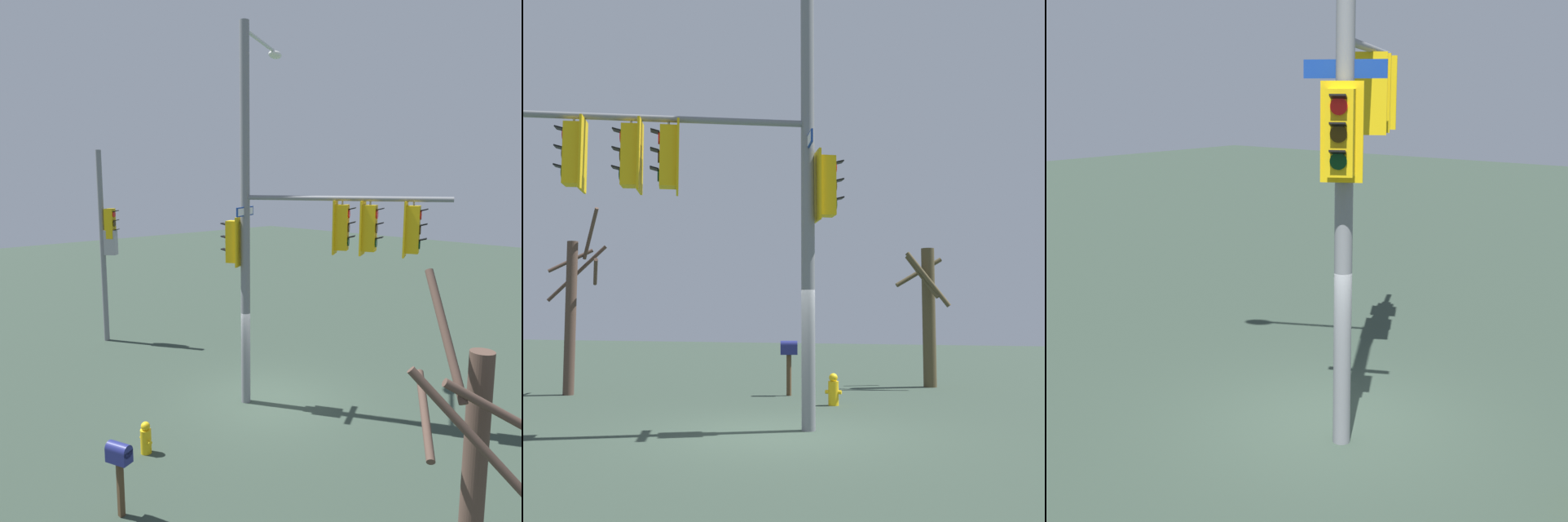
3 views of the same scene
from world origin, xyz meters
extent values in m
plane|color=#2D3B30|center=(0.00, 0.00, 0.00)|extent=(80.00, 80.00, 0.00)
cylinder|color=slate|center=(0.41, 0.46, 4.94)|extent=(0.25, 0.25, 9.89)
cylinder|color=slate|center=(-1.86, -0.65, 5.57)|extent=(4.59, 2.34, 0.12)
cube|color=gold|center=(-1.87, -0.66, 4.87)|extent=(0.44, 0.46, 1.10)
cube|color=gold|center=(-1.72, -0.58, 4.87)|extent=(0.30, 0.51, 1.30)
cylinder|color=red|center=(-2.01, -0.74, 5.21)|extent=(0.13, 0.21, 0.22)
cube|color=black|center=(-2.08, -0.77, 5.33)|extent=(0.24, 0.26, 0.06)
cylinder|color=#352504|center=(-2.01, -0.74, 4.87)|extent=(0.13, 0.21, 0.22)
cube|color=black|center=(-2.08, -0.77, 4.99)|extent=(0.24, 0.26, 0.06)
cylinder|color=black|center=(-2.01, -0.74, 4.53)|extent=(0.13, 0.21, 0.22)
cube|color=black|center=(-2.08, -0.77, 4.65)|extent=(0.24, 0.26, 0.06)
cylinder|color=slate|center=(-1.87, -0.66, 5.49)|extent=(0.04, 0.04, 0.15)
cube|color=gold|center=(-2.47, -0.95, 4.87)|extent=(0.42, 0.45, 1.10)
cube|color=gold|center=(-2.31, -0.88, 4.87)|extent=(0.26, 0.53, 1.30)
cylinder|color=red|center=(-2.62, -1.02, 5.21)|extent=(0.12, 0.21, 0.22)
cube|color=black|center=(-2.68, -1.05, 5.33)|extent=(0.23, 0.26, 0.06)
cylinder|color=#352504|center=(-2.62, -1.02, 4.87)|extent=(0.12, 0.21, 0.22)
cube|color=black|center=(-2.68, -1.05, 4.99)|extent=(0.23, 0.26, 0.06)
cylinder|color=black|center=(-2.62, -1.02, 4.53)|extent=(0.12, 0.21, 0.22)
cube|color=black|center=(-2.68, -1.05, 4.65)|extent=(0.23, 0.26, 0.06)
cylinder|color=slate|center=(-2.47, -0.95, 5.49)|extent=(0.04, 0.04, 0.15)
cube|color=gold|center=(-3.36, -1.39, 4.87)|extent=(0.42, 0.45, 1.10)
cube|color=gold|center=(-3.20, -1.32, 4.87)|extent=(0.27, 0.52, 1.30)
cylinder|color=red|center=(-3.51, -1.46, 5.21)|extent=(0.12, 0.21, 0.22)
cube|color=black|center=(-3.57, -1.49, 5.33)|extent=(0.23, 0.26, 0.06)
cylinder|color=#352504|center=(-3.51, -1.46, 4.87)|extent=(0.12, 0.21, 0.22)
cube|color=black|center=(-3.57, -1.49, 4.99)|extent=(0.23, 0.26, 0.06)
cylinder|color=black|center=(-3.51, -1.46, 4.53)|extent=(0.12, 0.21, 0.22)
cube|color=black|center=(-3.57, -1.49, 4.65)|extent=(0.23, 0.26, 0.06)
cylinder|color=slate|center=(-3.36, -1.39, 5.49)|extent=(0.04, 0.04, 0.15)
cube|color=gold|center=(0.72, 0.61, 4.41)|extent=(0.44, 0.46, 1.10)
cube|color=gold|center=(0.57, 0.53, 4.41)|extent=(0.30, 0.51, 1.30)
cylinder|color=red|center=(0.86, 0.69, 4.75)|extent=(0.13, 0.21, 0.22)
cube|color=black|center=(0.93, 0.73, 4.87)|extent=(0.24, 0.26, 0.06)
cylinder|color=#352504|center=(0.86, 0.69, 4.41)|extent=(0.13, 0.21, 0.22)
cube|color=black|center=(0.93, 0.73, 4.53)|extent=(0.24, 0.26, 0.06)
cylinder|color=black|center=(0.86, 0.69, 4.07)|extent=(0.13, 0.21, 0.22)
cube|color=black|center=(0.93, 0.73, 4.19)|extent=(0.24, 0.26, 0.06)
cube|color=navy|center=(0.41, 0.46, 5.21)|extent=(0.50, 1.01, 0.24)
cube|color=white|center=(0.39, 0.45, 5.21)|extent=(0.44, 0.91, 0.18)
cylinder|color=yellow|center=(-0.04, 3.86, 0.28)|extent=(0.24, 0.24, 0.55)
sphere|color=yellow|center=(-0.04, 3.86, 0.63)|extent=(0.20, 0.20, 0.20)
cylinder|color=yellow|center=(-0.18, 3.86, 0.30)|extent=(0.10, 0.09, 0.09)
cylinder|color=yellow|center=(0.10, 3.86, 0.30)|extent=(0.10, 0.09, 0.09)
cube|color=#4C3823|center=(-1.62, 5.33, 0.53)|extent=(0.10, 0.10, 1.05)
cube|color=navy|center=(-1.62, 5.33, 1.17)|extent=(0.49, 0.37, 0.24)
cylinder|color=navy|center=(-1.62, 5.33, 1.29)|extent=(0.49, 0.37, 0.24)
cylinder|color=#4E432B|center=(1.59, 8.69, 2.03)|extent=(0.38, 0.38, 4.06)
cylinder|color=#4E432B|center=(1.23, 9.32, 3.40)|extent=(1.37, 0.85, 0.93)
cylinder|color=#4E432B|center=(1.65, 8.12, 3.11)|extent=(1.26, 0.26, 1.62)
cylinder|color=#4E432B|center=(1.47, 8.25, 3.20)|extent=(1.03, 0.38, 1.30)
cylinder|color=#4B382E|center=(-7.11, 3.57, 2.02)|extent=(0.28, 0.28, 4.03)
cylinder|color=#4B382E|center=(-6.62, 3.92, 3.23)|extent=(0.81, 1.07, 0.66)
cylinder|color=#4B382E|center=(-7.49, 4.00, 3.57)|extent=(0.96, 0.85, 0.70)
cylinder|color=#4B382E|center=(-6.83, 3.95, 4.27)|extent=(0.89, 0.68, 1.34)
cylinder|color=#4B382E|center=(-7.45, 4.24, 3.24)|extent=(1.46, 0.80, 1.59)
camera|label=1|loc=(-9.39, 9.29, 5.96)|focal=34.95mm
camera|label=2|loc=(3.86, -10.73, 1.98)|focal=44.58mm
camera|label=3|loc=(8.75, 6.40, 4.99)|focal=53.03mm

